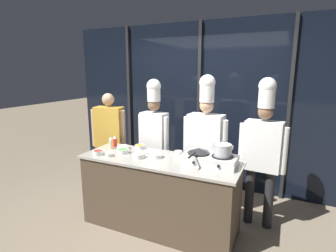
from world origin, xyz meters
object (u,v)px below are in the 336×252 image
object	(u,v)px
prep_bowl_shrimp	(109,154)
prep_bowl_carrots	(140,147)
stock_pot	(223,150)
prep_bowl_ginger	(123,147)
serving_spoon_slotted	(147,153)
prep_bowl_scallions	(123,151)
chef_sous	(206,138)
frying_pan	(198,151)
squeeze_bottle_oil	(111,143)
prep_bowl_rice	(178,153)
prep_bowl_bell_pepper	(98,152)
prep_bowl_bean_sprouts	(156,155)
chef_head	(154,132)
person_guest	(110,134)
squeeze_bottle_chili	(115,142)
chef_line	(263,145)
prep_bowl_noodles	(139,155)
portable_stove	(210,159)

from	to	relation	value
prep_bowl_shrimp	prep_bowl_carrots	distance (m)	0.46
stock_pot	prep_bowl_ginger	size ratio (longest dim) A/B	1.31
prep_bowl_carrots	serving_spoon_slotted	bearing A→B (deg)	-34.16
prep_bowl_scallions	chef_sous	size ratio (longest dim) A/B	0.08
frying_pan	prep_bowl_shrimp	world-z (taller)	frying_pan
squeeze_bottle_oil	prep_bowl_scallions	distance (m)	0.27
prep_bowl_rice	prep_bowl_bell_pepper	distance (m)	1.00
prep_bowl_rice	serving_spoon_slotted	size ratio (longest dim) A/B	0.42
prep_bowl_bean_sprouts	chef_head	xyz separation A→B (m)	(-0.33, 0.57, 0.14)
prep_bowl_carrots	person_guest	bearing A→B (deg)	158.26
squeeze_bottle_oil	chef_sous	world-z (taller)	chef_sous
prep_bowl_rice	chef_head	xyz separation A→B (m)	(-0.54, 0.38, 0.14)
prep_bowl_shrimp	serving_spoon_slotted	world-z (taller)	prep_bowl_shrimp
prep_bowl_rice	squeeze_bottle_oil	bearing A→B (deg)	-171.98
squeeze_bottle_chili	prep_bowl_carrots	xyz separation A→B (m)	(0.37, 0.05, -0.04)
frying_pan	prep_bowl_scallions	xyz separation A→B (m)	(-0.98, -0.07, -0.11)
prep_bowl_bean_sprouts	person_guest	xyz separation A→B (m)	(-1.07, 0.51, 0.04)
squeeze_bottle_chili	chef_line	size ratio (longest dim) A/B	0.08
stock_pot	prep_bowl_noodles	bearing A→B (deg)	-171.87
person_guest	chef_head	distance (m)	0.76
prep_bowl_shrimp	prep_bowl_carrots	world-z (taller)	prep_bowl_carrots
prep_bowl_ginger	person_guest	xyz separation A→B (m)	(-0.51, 0.38, 0.04)
squeeze_bottle_oil	prep_bowl_bell_pepper	bearing A→B (deg)	-87.83
prep_bowl_bell_pepper	portable_stove	bearing A→B (deg)	10.83
prep_bowl_ginger	serving_spoon_slotted	size ratio (longest dim) A/B	0.71
prep_bowl_carrots	prep_bowl_shrimp	bearing A→B (deg)	-113.01
prep_bowl_bell_pepper	chef_line	xyz separation A→B (m)	(1.87, 0.77, 0.12)
frying_pan	serving_spoon_slotted	bearing A→B (deg)	175.37
frying_pan	prep_bowl_shrimp	bearing A→B (deg)	-167.31
portable_stove	stock_pot	distance (m)	0.19
squeeze_bottle_oil	portable_stove	bearing A→B (deg)	-0.76
portable_stove	squeeze_bottle_oil	world-z (taller)	squeeze_bottle_oil
portable_stove	person_guest	bearing A→B (deg)	165.03
chef_head	prep_bowl_bell_pepper	bearing A→B (deg)	70.30
portable_stove	squeeze_bottle_oil	distance (m)	1.37
prep_bowl_noodles	prep_bowl_bean_sprouts	xyz separation A→B (m)	(0.19, 0.10, -0.00)
prep_bowl_bean_sprouts	serving_spoon_slotted	bearing A→B (deg)	151.64
prep_bowl_bell_pepper	chef_head	bearing A→B (deg)	64.19
prep_bowl_scallions	chef_head	world-z (taller)	chef_head
prep_bowl_noodles	prep_bowl_scallions	distance (m)	0.28
squeeze_bottle_oil	prep_bowl_noodles	xyz separation A→B (m)	(0.53, -0.16, -0.05)
stock_pot	squeeze_bottle_oil	xyz separation A→B (m)	(-1.51, 0.02, -0.11)
prep_bowl_bell_pepper	chef_head	world-z (taller)	chef_head
stock_pot	chef_sous	world-z (taller)	chef_sous
prep_bowl_scallions	serving_spoon_slotted	distance (m)	0.31
prep_bowl_rice	prep_bowl_scallions	world-z (taller)	prep_bowl_rice
prep_bowl_noodles	chef_sous	xyz separation A→B (m)	(0.63, 0.67, 0.12)
prep_bowl_rice	prep_bowl_bell_pepper	xyz separation A→B (m)	(-0.92, -0.41, 0.00)
prep_bowl_bean_sprouts	prep_bowl_carrots	size ratio (longest dim) A/B	1.22
prep_bowl_rice	chef_line	xyz separation A→B (m)	(0.95, 0.36, 0.12)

